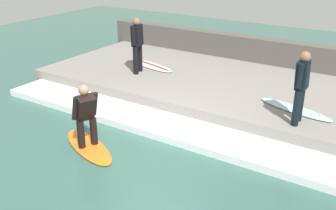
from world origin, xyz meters
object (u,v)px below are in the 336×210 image
object	(u,v)px
surfer_riding	(86,113)
surfboard_waiting_far	(151,65)
surfer_waiting_near	(301,84)
surfboard_waiting_near	(295,109)
surfer_waiting_far	(137,42)
surfboard_riding	(89,146)

from	to	relation	value
surfer_riding	surfboard_waiting_far	xyz separation A→B (m)	(4.46, 1.47, -0.38)
surfer_waiting_near	surfboard_waiting_far	distance (m)	5.44
surfboard_waiting_near	surfer_waiting_far	size ratio (longest dim) A/B	1.18
surfer_waiting_far	surfboard_riding	bearing A→B (deg)	-158.98
surfer_riding	surfboard_waiting_far	bearing A→B (deg)	18.19
surfer_waiting_near	surfer_riding	bearing A→B (deg)	127.38
surfboard_riding	surfboard_waiting_far	size ratio (longest dim) A/B	0.99
surfer_waiting_near	surfboard_waiting_far	xyz separation A→B (m)	(1.69, 5.10, -0.88)
surfer_riding	surfboard_waiting_far	size ratio (longest dim) A/B	0.70
surfer_waiting_near	surfer_waiting_far	world-z (taller)	surfer_waiting_far
surfboard_riding	surfer_riding	bearing A→B (deg)	0.00
surfer_riding	surfboard_riding	bearing A→B (deg)	0.00
surfboard_riding	surfboard_waiting_far	distance (m)	4.71
surfboard_waiting_near	surfboard_waiting_far	distance (m)	4.98
surfboard_riding	surfer_waiting_far	xyz separation A→B (m)	(3.74, 1.44, 1.32)
surfer_riding	surfer_waiting_far	distance (m)	4.04
surfboard_waiting_far	surfboard_waiting_near	bearing A→B (deg)	-101.75
surfboard_waiting_near	surfer_waiting_near	bearing A→B (deg)	-161.82
surfer_waiting_far	surfboard_waiting_near	bearing A→B (deg)	-93.46
surfboard_waiting_near	surfer_waiting_far	distance (m)	4.94
surfboard_waiting_near	surfer_riding	bearing A→B (deg)	135.31
surfer_waiting_near	surfboard_waiting_far	bearing A→B (deg)	71.68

